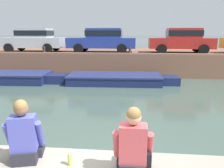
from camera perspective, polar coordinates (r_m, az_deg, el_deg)
The scene contains 14 objects.
ground_plane at distance 8.56m, azimuth 1.10°, elevation -4.89°, with size 400.00×400.00×0.00m, color #42564C.
far_quay_wall at distance 16.16m, azimuth 3.21°, elevation 6.26°, with size 60.00×6.00×1.40m, color brown.
far_wall_coping at distance 13.22m, azimuth 2.77°, elevation 7.94°, with size 60.00×0.24×0.08m, color #9F6C52.
boat_moored_west_navy at distance 13.48m, azimuth -26.45°, elevation 1.61°, with size 6.65×2.14×0.54m.
boat_moored_central_navy at distance 11.70m, azimuth 1.80°, elevation 1.33°, with size 5.89×2.09×0.50m.
car_leftmost_silver at distance 15.87m, azimuth -19.76°, elevation 11.00°, with size 4.16×2.07×1.54m.
car_left_inner_blue at distance 14.54m, azimuth -2.41°, elevation 11.61°, with size 4.40×1.98×1.54m.
car_centre_red at distance 14.74m, azimuth 17.71°, elevation 11.03°, with size 3.99×2.00×1.54m.
mooring_bollard_west at distance 14.40m, azimuth -17.31°, elevation 8.60°, with size 0.15×0.15×0.44m.
mooring_bollard_mid at distance 13.32m, azimuth 4.70°, elevation 8.81°, with size 0.15×0.15×0.44m.
person_seated_left at distance 3.55m, azimuth -21.83°, elevation -12.78°, with size 0.58×0.60×0.96m.
person_seated_right at distance 3.05m, azimuth 5.47°, elevation -16.27°, with size 0.53×0.52×0.96m.
bottle_drink at distance 3.38m, azimuth -10.95°, elevation -18.69°, with size 0.06×0.06×0.20m.
backpack_on_ledge at distance 3.16m, azimuth 7.40°, elevation -19.52°, with size 0.28×0.24×0.41m.
Camera 1 is at (0.59, -3.20, 2.67)m, focal length 35.00 mm.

